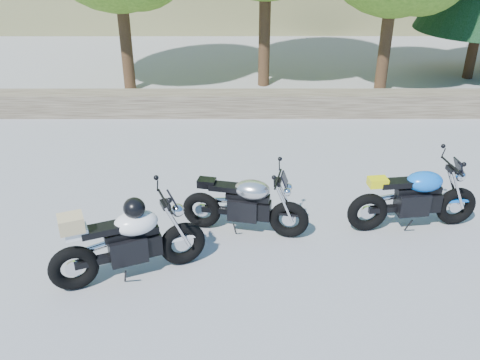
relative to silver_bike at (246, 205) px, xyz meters
name	(u,v)px	position (x,y,z in m)	size (l,w,h in m)	color
ground	(224,268)	(-0.28, -0.85, -0.44)	(90.00, 90.00, 0.00)	gray
stone_wall	(231,104)	(-0.28, 4.65, -0.19)	(22.00, 0.55, 0.50)	#4D4033
silver_bike	(246,205)	(0.00, 0.00, 0.00)	(1.78, 0.62, 0.90)	black
white_bike	(127,240)	(-1.44, -0.99, 0.09)	(1.86, 0.91, 1.08)	black
blue_bike	(415,198)	(2.38, 0.13, 0.02)	(1.90, 0.60, 0.95)	black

